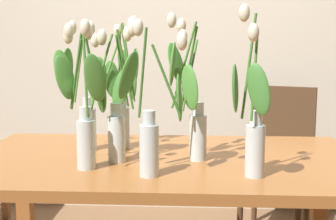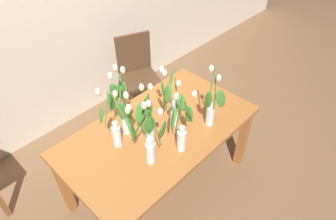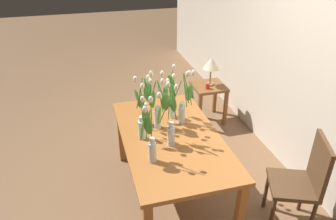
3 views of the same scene
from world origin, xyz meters
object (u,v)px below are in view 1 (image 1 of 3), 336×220
(tulip_vase_1, at_px, (86,107))
(tulip_vase_6, at_px, (151,125))
(tulip_vase_4, at_px, (190,105))
(tulip_vase_0, at_px, (252,125))
(tulip_vase_2, at_px, (117,109))
(tulip_vase_3, at_px, (121,94))
(dining_chair, at_px, (279,152))
(dining_table, at_px, (164,179))
(tulip_vase_5, at_px, (83,106))

(tulip_vase_1, distance_m, tulip_vase_6, 0.47)
(tulip_vase_1, relative_size, tulip_vase_4, 0.97)
(tulip_vase_0, relative_size, tulip_vase_6, 1.09)
(tulip_vase_2, relative_size, tulip_vase_3, 0.94)
(tulip_vase_4, bearing_deg, tulip_vase_1, 162.01)
(tulip_vase_3, relative_size, tulip_vase_6, 1.07)
(tulip_vase_1, bearing_deg, tulip_vase_4, -17.99)
(tulip_vase_4, bearing_deg, tulip_vase_2, -174.66)
(tulip_vase_3, distance_m, dining_chair, 1.28)
(tulip_vase_4, relative_size, tulip_vase_6, 1.06)
(dining_chair, bearing_deg, tulip_vase_6, -118.09)
(tulip_vase_0, bearing_deg, tulip_vase_6, 179.40)
(tulip_vase_4, xyz_separation_m, tulip_vase_6, (-0.13, -0.21, -0.04))
(tulip_vase_4, distance_m, dining_chair, 1.28)
(dining_table, bearing_deg, tulip_vase_4, -24.69)
(dining_chair, bearing_deg, tulip_vase_1, -137.11)
(tulip_vase_1, xyz_separation_m, tulip_vase_2, (0.16, -0.17, 0.02))
(dining_chair, bearing_deg, dining_table, -122.80)
(tulip_vase_2, height_order, tulip_vase_3, tulip_vase_3)
(dining_table, height_order, tulip_vase_0, tulip_vase_0)
(tulip_vase_1, bearing_deg, tulip_vase_0, -28.91)
(tulip_vase_0, xyz_separation_m, tulip_vase_1, (-0.65, 0.36, 0.01))
(dining_table, distance_m, tulip_vase_0, 0.50)
(tulip_vase_0, xyz_separation_m, tulip_vase_5, (-0.60, 0.09, 0.05))
(tulip_vase_0, height_order, tulip_vase_6, tulip_vase_0)
(dining_table, height_order, tulip_vase_2, tulip_vase_2)
(tulip_vase_6, bearing_deg, tulip_vase_1, 130.94)
(tulip_vase_3, height_order, tulip_vase_5, tulip_vase_3)
(tulip_vase_4, bearing_deg, dining_chair, 62.64)
(tulip_vase_1, bearing_deg, tulip_vase_5, -78.48)
(dining_table, bearing_deg, tulip_vase_6, -95.94)
(tulip_vase_5, bearing_deg, dining_table, 31.35)
(tulip_vase_1, xyz_separation_m, tulip_vase_5, (0.05, -0.27, 0.04))
(dining_table, relative_size, tulip_vase_1, 2.89)
(tulip_vase_3, bearing_deg, tulip_vase_2, -84.23)
(tulip_vase_3, bearing_deg, dining_table, -42.03)
(dining_table, distance_m, tulip_vase_5, 0.46)
(tulip_vase_2, xyz_separation_m, dining_chair, (0.84, 1.09, -0.42))
(tulip_vase_1, relative_size, tulip_vase_5, 1.03)
(dining_table, relative_size, tulip_vase_5, 2.98)
(tulip_vase_3, relative_size, tulip_vase_5, 1.07)
(tulip_vase_2, relative_size, tulip_vase_6, 1.00)
(tulip_vase_1, distance_m, tulip_vase_5, 0.28)
(tulip_vase_2, distance_m, dining_chair, 1.44)
(dining_table, distance_m, tulip_vase_4, 0.33)
(dining_table, relative_size, tulip_vase_3, 2.78)
(tulip_vase_3, relative_size, dining_chair, 0.62)
(tulip_vase_1, bearing_deg, tulip_vase_3, 33.88)
(tulip_vase_2, height_order, tulip_vase_5, tulip_vase_2)
(tulip_vase_5, bearing_deg, tulip_vase_6, -19.35)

